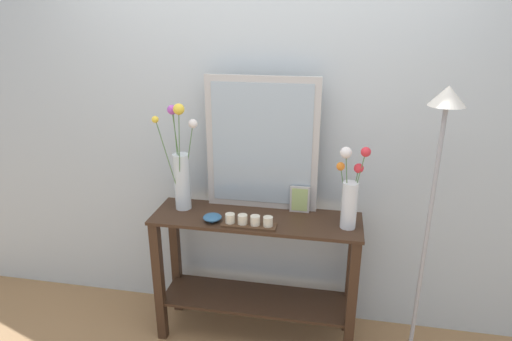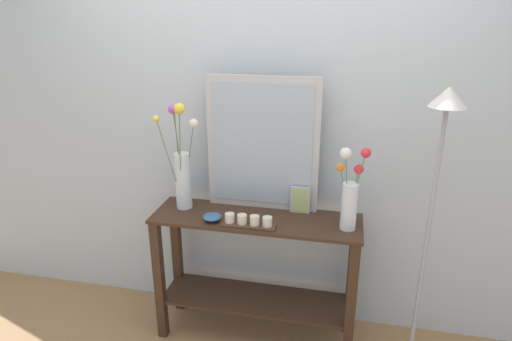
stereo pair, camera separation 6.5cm
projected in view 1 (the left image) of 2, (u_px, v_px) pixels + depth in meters
The scene contains 10 objects.
ground_plane at pixel (256, 333), 2.91m from camera, with size 7.00×6.00×0.02m, color #997047.
wall_back at pixel (265, 124), 2.73m from camera, with size 6.40×0.08×2.70m, color #B2BCC1.
console_table at pixel (256, 264), 2.73m from camera, with size 1.26×0.38×0.85m.
mirror_leaning at pixel (262, 145), 2.62m from camera, with size 0.69×0.03×0.82m.
tall_vase_left at pixel (181, 171), 2.64m from camera, with size 0.23×0.19×0.68m.
vase_right at pixel (350, 194), 2.43m from camera, with size 0.18×0.10×0.48m.
candle_tray at pixel (249, 222), 2.50m from camera, with size 0.32×0.09×0.07m.
picture_frame_small at pixel (300, 199), 2.65m from camera, with size 0.12×0.01×0.17m.
decorative_bowl at pixel (212, 217), 2.56m from camera, with size 0.11×0.11×0.04m.
floor_lamp at pixel (434, 190), 2.26m from camera, with size 0.24×0.24×1.68m.
Camera 1 is at (0.44, -2.32, 2.01)m, focal length 30.52 mm.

